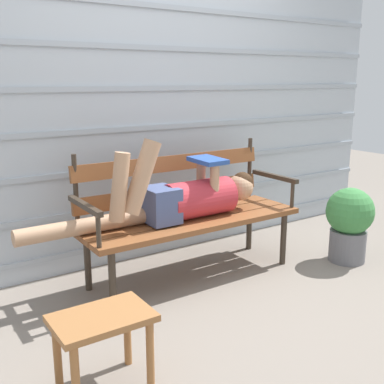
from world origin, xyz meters
TOP-DOWN VIEW (x-y plane):
  - ground_plane at (0.00, 0.00)m, footprint 12.00×12.00m
  - house_siding at (0.00, 0.62)m, footprint 4.68×0.08m
  - park_bench at (-0.00, 0.13)m, footprint 1.56×0.51m
  - reclining_person at (-0.09, 0.06)m, footprint 1.68×0.26m
  - footstool at (-1.01, -0.74)m, footprint 0.43×0.28m
  - potted_plant at (1.14, -0.36)m, footprint 0.35×0.35m

SIDE VIEW (x-z plane):
  - ground_plane at x=0.00m, z-range 0.00..0.00m
  - footstool at x=-1.01m, z-range 0.11..0.47m
  - potted_plant at x=1.14m, z-range 0.03..0.60m
  - park_bench at x=0.00m, z-range 0.03..0.92m
  - reclining_person at x=-0.09m, z-range 0.30..0.87m
  - house_siding at x=0.00m, z-range 0.00..2.57m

